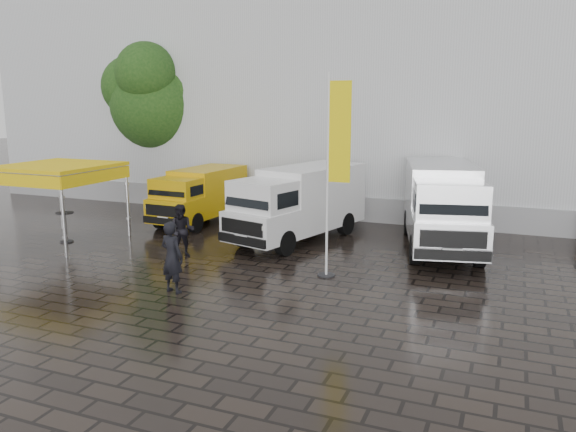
% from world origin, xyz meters
% --- Properties ---
extents(ground, '(120.00, 120.00, 0.00)m').
position_xyz_m(ground, '(0.00, 0.00, 0.00)').
color(ground, black).
rests_on(ground, ground).
extents(exhibition_hall, '(44.00, 16.00, 12.00)m').
position_xyz_m(exhibition_hall, '(2.00, 16.00, 6.00)').
color(exhibition_hall, silver).
rests_on(exhibition_hall, ground).
extents(hall_plinth, '(44.00, 0.15, 1.00)m').
position_xyz_m(hall_plinth, '(2.00, 7.95, 0.50)').
color(hall_plinth, gray).
rests_on(hall_plinth, ground).
extents(van_yellow, '(2.03, 4.79, 2.17)m').
position_xyz_m(van_yellow, '(-6.55, 5.12, 1.09)').
color(van_yellow, '#D3A20B').
rests_on(van_yellow, ground).
extents(van_white, '(3.45, 6.23, 2.56)m').
position_xyz_m(van_white, '(-1.80, 3.93, 1.28)').
color(van_white, white).
rests_on(van_white, ground).
extents(van_silver, '(3.51, 6.72, 2.77)m').
position_xyz_m(van_silver, '(2.99, 4.70, 1.39)').
color(van_silver, silver).
rests_on(van_silver, ground).
extents(canopy_tent, '(3.35, 3.35, 2.73)m').
position_xyz_m(canopy_tent, '(-9.39, 0.60, 2.57)').
color(canopy_tent, silver).
rests_on(canopy_tent, ground).
extents(flagpole, '(0.88, 0.50, 5.60)m').
position_xyz_m(flagpole, '(0.61, 0.34, 3.17)').
color(flagpole, black).
rests_on(flagpole, ground).
extents(tree, '(4.34, 4.35, 7.79)m').
position_xyz_m(tree, '(-11.06, 8.90, 5.00)').
color(tree, black).
rests_on(tree, ground).
extents(cocktail_table, '(0.60, 0.60, 1.06)m').
position_xyz_m(cocktail_table, '(-9.25, 0.62, 0.53)').
color(cocktail_table, black).
rests_on(cocktail_table, ground).
extents(person_front, '(0.76, 0.57, 1.87)m').
position_xyz_m(person_front, '(-2.80, -2.47, 0.94)').
color(person_front, black).
rests_on(person_front, ground).
extents(person_tent, '(0.98, 0.86, 1.68)m').
position_xyz_m(person_tent, '(-4.46, 0.58, 0.84)').
color(person_tent, black).
rests_on(person_tent, ground).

